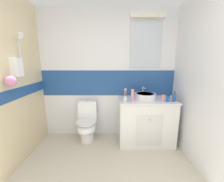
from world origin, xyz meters
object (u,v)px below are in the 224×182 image
object	(u,v)px
sink_basin	(145,96)
shampoo_bottle_tall	(132,95)
soap_dispenser	(174,98)
toilet	(86,123)
deodorant_spray_can	(163,98)
toothbrush_cup	(125,98)
lotion_bottle_short	(168,98)

from	to	relation	value
sink_basin	shampoo_bottle_tall	xyz separation A→B (m)	(-0.26, -0.16, 0.06)
soap_dispenser	shampoo_bottle_tall	distance (m)	0.71
sink_basin	toilet	size ratio (longest dim) A/B	0.54
deodorant_spray_can	toothbrush_cup	bearing A→B (deg)	-178.47
deodorant_spray_can	shampoo_bottle_tall	xyz separation A→B (m)	(-0.53, -0.00, 0.05)
deodorant_spray_can	shampoo_bottle_tall	bearing A→B (deg)	-179.93
sink_basin	soap_dispenser	bearing A→B (deg)	-21.61
toothbrush_cup	deodorant_spray_can	size ratio (longest dim) A/B	1.63
shampoo_bottle_tall	deodorant_spray_can	bearing A→B (deg)	0.07
sink_basin	toothbrush_cup	size ratio (longest dim) A/B	1.86
deodorant_spray_can	toilet	bearing A→B (deg)	172.13
sink_basin	toothbrush_cup	xyz separation A→B (m)	(-0.38, -0.18, 0.01)
toothbrush_cup	lotion_bottle_short	size ratio (longest dim) A/B	1.91
sink_basin	shampoo_bottle_tall	distance (m)	0.31
soap_dispenser	toilet	bearing A→B (deg)	172.43
sink_basin	lotion_bottle_short	bearing A→B (deg)	-27.57
toilet	toothbrush_cup	xyz separation A→B (m)	(0.71, -0.21, 0.55)
soap_dispenser	shampoo_bottle_tall	bearing A→B (deg)	178.68
toilet	lotion_bottle_short	distance (m)	1.55
toilet	soap_dispenser	xyz separation A→B (m)	(1.55, -0.21, 0.55)
toothbrush_cup	shampoo_bottle_tall	size ratio (longest dim) A/B	0.97
toothbrush_cup	shampoo_bottle_tall	world-z (taller)	shampoo_bottle_tall
sink_basin	toothbrush_cup	distance (m)	0.42
toilet	shampoo_bottle_tall	xyz separation A→B (m)	(0.83, -0.19, 0.60)
sink_basin	soap_dispenser	xyz separation A→B (m)	(0.46, -0.18, 0.01)
toilet	toothbrush_cup	size ratio (longest dim) A/B	3.44
soap_dispenser	shampoo_bottle_tall	xyz separation A→B (m)	(-0.71, 0.02, 0.05)
deodorant_spray_can	lotion_bottle_short	size ratio (longest dim) A/B	1.17
toilet	soap_dispenser	bearing A→B (deg)	-7.57
shampoo_bottle_tall	lotion_bottle_short	xyz separation A→B (m)	(0.61, -0.02, -0.06)
toothbrush_cup	shampoo_bottle_tall	distance (m)	0.14
toothbrush_cup	shampoo_bottle_tall	xyz separation A→B (m)	(0.12, 0.02, 0.05)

